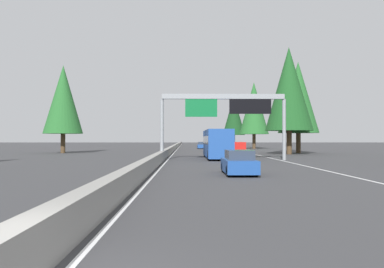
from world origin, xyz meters
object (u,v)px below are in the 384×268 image
object	(u,v)px
sedan_near_center	(202,146)
conifer_right_distant	(234,115)
pickup_far_left	(223,146)
conifer_left_near	(63,99)
minivan_distant_b	(236,147)
box_truck_mid_center	(215,141)
conifer_right_near	(289,89)
conifer_right_mid	(298,97)
conifer_right_far	(254,108)
sedan_mid_left	(239,163)
sedan_far_center	(208,143)
sign_gantry_overhead	(225,108)
bus_near_right	(217,143)

from	to	relation	value
sedan_near_center	conifer_right_distant	world-z (taller)	conifer_right_distant
pickup_far_left	conifer_left_near	distance (m)	28.53
minivan_distant_b	sedan_near_center	bearing A→B (deg)	7.27
box_truck_mid_center	pickup_far_left	bearing A→B (deg)	179.03
pickup_far_left	conifer_right_near	xyz separation A→B (m)	(-16.40, -7.54, 8.14)
minivan_distant_b	pickup_far_left	xyz separation A→B (m)	(15.46, 0.36, -0.04)
minivan_distant_b	sedan_near_center	world-z (taller)	minivan_distant_b
conifer_right_mid	conifer_right_far	xyz separation A→B (m)	(25.86, 2.11, 0.41)
box_truck_mid_center	minivan_distant_b	bearing A→B (deg)	179.91
sedan_near_center	sedan_mid_left	bearing A→B (deg)	179.92
conifer_right_far	conifer_right_distant	bearing A→B (deg)	1.16
conifer_right_mid	conifer_right_far	distance (m)	25.95
box_truck_mid_center	sedan_far_center	distance (m)	28.54
box_truck_mid_center	pickup_far_left	world-z (taller)	box_truck_mid_center
conifer_right_near	conifer_right_distant	world-z (taller)	conifer_right_distant
sedan_mid_left	box_truck_mid_center	xyz separation A→B (m)	(71.33, -3.92, 0.93)
conifer_right_mid	conifer_right_near	bearing A→B (deg)	149.33
sedan_mid_left	conifer_left_near	bearing A→B (deg)	31.70
conifer_right_far	sign_gantry_overhead	bearing A→B (deg)	166.46
sedan_far_center	conifer_right_mid	distance (m)	66.84
pickup_far_left	conifer_right_mid	size ratio (longest dim) A/B	0.41
sedan_far_center	pickup_far_left	bearing A→B (deg)	179.79
sign_gantry_overhead	conifer_right_far	size ratio (longest dim) A/B	0.88
pickup_far_left	conifer_right_far	world-z (taller)	conifer_right_far
box_truck_mid_center	sedan_far_center	world-z (taller)	box_truck_mid_center
sedan_mid_left	sedan_far_center	size ratio (longest dim) A/B	1.00
sign_gantry_overhead	conifer_right_near	size ratio (longest dim) A/B	0.85
pickup_far_left	conifer_right_far	xyz separation A→B (m)	(13.68, -7.93, 7.82)
bus_near_right	sedan_mid_left	bearing A→B (deg)	179.47
conifer_right_far	pickup_far_left	bearing A→B (deg)	149.90
box_truck_mid_center	conifer_right_near	xyz separation A→B (m)	(-41.37, -7.11, 7.44)
bus_near_right	conifer_left_near	world-z (taller)	conifer_left_near
sedan_mid_left	minivan_distant_b	distance (m)	31.14
conifer_right_near	conifer_right_mid	xyz separation A→B (m)	(4.22, -2.50, -0.72)
sign_gantry_overhead	conifer_right_distant	world-z (taller)	conifer_right_distant
sign_gantry_overhead	minivan_distant_b	size ratio (longest dim) A/B	2.54
box_truck_mid_center	bus_near_right	bearing A→B (deg)	175.90
conifer_right_near	conifer_left_near	bearing A→B (deg)	80.73
sedan_far_center	conifer_right_distant	world-z (taller)	conifer_right_distant
conifer_right_mid	conifer_right_distant	bearing A→B (deg)	2.77
conifer_right_distant	sedan_far_center	bearing A→B (deg)	37.81
conifer_right_far	conifer_right_distant	size ratio (longest dim) A/B	0.96
box_truck_mid_center	conifer_right_distant	world-z (taller)	conifer_right_distant
sedan_near_center	conifer_right_mid	distance (m)	30.46
bus_near_right	sign_gantry_overhead	bearing A→B (deg)	-171.76
sedan_mid_left	sedan_near_center	distance (m)	60.43
conifer_right_far	conifer_right_distant	xyz separation A→B (m)	(30.65, 0.62, 0.35)
minivan_distant_b	conifer_right_near	xyz separation A→B (m)	(-0.94, -7.18, 8.10)
bus_near_right	conifer_right_far	world-z (taller)	conifer_right_far
conifer_right_mid	conifer_left_near	distance (m)	35.36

